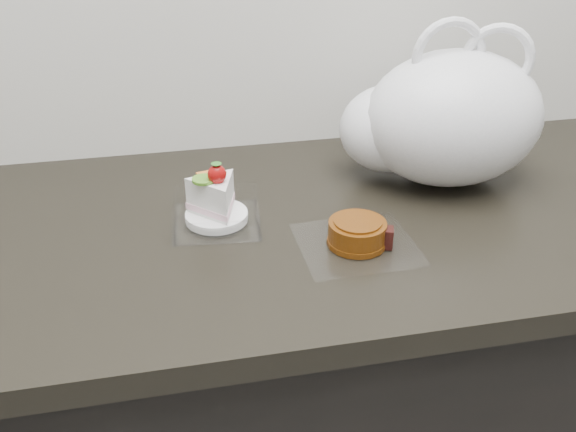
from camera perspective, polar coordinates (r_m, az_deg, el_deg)
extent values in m
cube|color=black|center=(1.35, 2.12, -17.49)|extent=(2.00, 0.60, 0.86)
cube|color=black|center=(1.07, 2.55, -0.78)|extent=(2.04, 0.64, 0.04)
cube|color=white|center=(1.04, -6.33, -0.44)|extent=(0.15, 0.15, 0.00)
cylinder|color=white|center=(1.04, -6.36, -0.02)|extent=(0.10, 0.10, 0.01)
ellipsoid|color=#AA0F0B|center=(0.99, -6.34, 3.70)|extent=(0.03, 0.02, 0.03)
cone|color=#2D7223|center=(0.99, -6.38, 4.46)|extent=(0.02, 0.02, 0.01)
cylinder|color=#5E9E2E|center=(1.00, -7.51, 3.23)|extent=(0.04, 0.04, 0.00)
cube|color=orange|center=(1.02, -6.84, 3.80)|extent=(0.05, 0.03, 0.00)
cube|color=white|center=(0.98, 6.10, -2.50)|extent=(0.18, 0.17, 0.00)
cylinder|color=#60370B|center=(0.97, 6.16, -1.53)|extent=(0.10, 0.10, 0.04)
cylinder|color=#60370B|center=(0.98, 6.12, -2.25)|extent=(0.11, 0.11, 0.01)
cylinder|color=#60370B|center=(0.96, 6.23, -0.50)|extent=(0.08, 0.08, 0.00)
cube|color=black|center=(0.97, 8.60, -1.91)|extent=(0.03, 0.03, 0.03)
ellipsoid|color=white|center=(1.16, 14.45, 8.41)|extent=(0.36, 0.30, 0.24)
ellipsoid|color=white|center=(1.17, 9.12, 7.70)|extent=(0.21, 0.20, 0.15)
torus|color=white|center=(1.12, 14.11, 13.60)|extent=(0.13, 0.02, 0.13)
torus|color=white|center=(1.15, 18.15, 13.11)|extent=(0.12, 0.06, 0.12)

